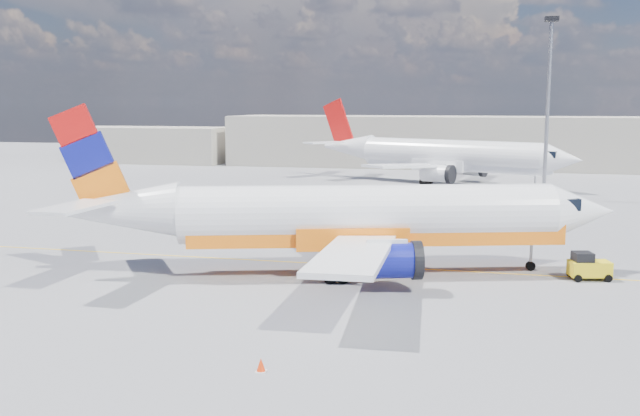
% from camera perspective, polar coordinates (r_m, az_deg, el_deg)
% --- Properties ---
extents(ground, '(240.00, 240.00, 0.00)m').
position_cam_1_polar(ground, '(43.19, -2.41, -5.26)').
color(ground, slate).
rests_on(ground, ground).
extents(taxi_line, '(70.00, 0.15, 0.01)m').
position_cam_1_polar(taxi_line, '(46.00, -1.40, -4.39)').
color(taxi_line, yellow).
rests_on(taxi_line, ground).
extents(terminal_main, '(70.00, 14.00, 8.00)m').
position_cam_1_polar(terminal_main, '(115.71, 10.20, 5.25)').
color(terminal_main, '#B6AD9D').
rests_on(terminal_main, ground).
extents(terminal_annex, '(26.00, 10.00, 6.00)m').
position_cam_1_polar(terminal_annex, '(125.95, -13.33, 4.95)').
color(terminal_annex, '#B6AD9D').
rests_on(terminal_annex, ground).
extents(main_jet, '(33.86, 25.78, 10.25)m').
position_cam_1_polar(main_jet, '(42.62, 2.36, -0.75)').
color(main_jet, white).
rests_on(main_jet, ground).
extents(second_jet, '(35.04, 26.44, 10.76)m').
position_cam_1_polar(second_jet, '(90.37, 9.83, 4.12)').
color(second_jet, white).
rests_on(second_jet, ground).
extents(gse_tug, '(2.51, 1.90, 1.63)m').
position_cam_1_polar(gse_tug, '(44.38, 20.67, -4.41)').
color(gse_tug, black).
rests_on(gse_tug, ground).
extents(traffic_cone, '(0.40, 0.40, 0.56)m').
position_cam_1_polar(traffic_cone, '(28.02, -4.75, -12.41)').
color(traffic_cone, white).
rests_on(traffic_cone, ground).
extents(floodlight_mast, '(1.38, 1.38, 18.89)m').
position_cam_1_polar(floodlight_mast, '(78.57, 17.81, 8.86)').
color(floodlight_mast, gray).
rests_on(floodlight_mast, ground).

